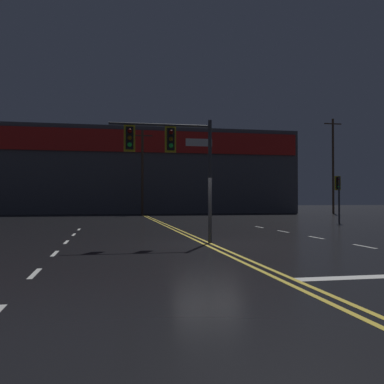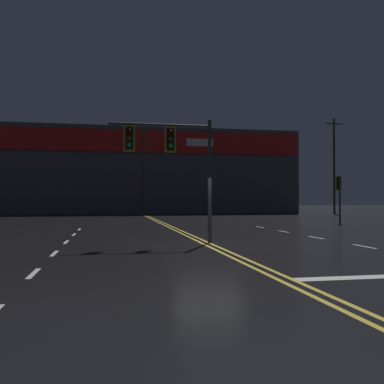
% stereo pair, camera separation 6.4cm
% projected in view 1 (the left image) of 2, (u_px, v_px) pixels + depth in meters
% --- Properties ---
extents(ground_plane, '(200.00, 200.00, 0.00)m').
position_uv_depth(ground_plane, '(208.00, 244.00, 15.90)').
color(ground_plane, black).
extents(road_markings, '(15.65, 60.00, 0.01)m').
position_uv_depth(road_markings, '(247.00, 248.00, 14.70)').
color(road_markings, gold).
rests_on(road_markings, ground).
extents(traffic_signal_median, '(3.93, 0.36, 4.74)m').
position_uv_depth(traffic_signal_median, '(168.00, 149.00, 16.19)').
color(traffic_signal_median, '#38383D').
rests_on(traffic_signal_median, ground).
extents(traffic_signal_corner_northeast, '(0.42, 0.36, 3.31)m').
position_uv_depth(traffic_signal_corner_northeast, '(338.00, 189.00, 29.78)').
color(traffic_signal_corner_northeast, '#38383D').
rests_on(traffic_signal_corner_northeast, ground).
extents(building_backdrop, '(38.83, 10.23, 10.20)m').
position_uv_depth(building_backdrop, '(138.00, 172.00, 54.26)').
color(building_backdrop, '#4C4C51').
rests_on(building_backdrop, ground).
extents(utility_pole_row, '(45.74, 0.26, 12.75)m').
position_uv_depth(utility_pole_row, '(141.00, 161.00, 46.84)').
color(utility_pole_row, '#4C3828').
rests_on(utility_pole_row, ground).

